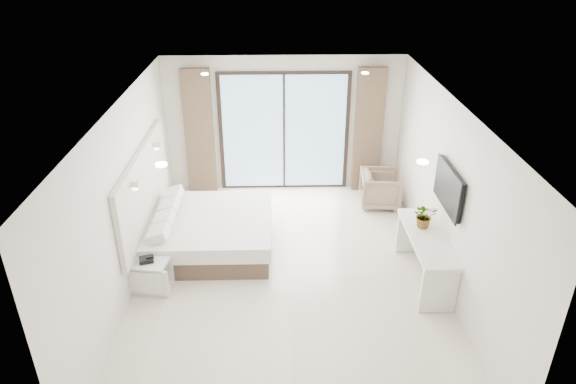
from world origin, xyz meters
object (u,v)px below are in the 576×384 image
nightstand (151,275)px  armchair (381,187)px  console_desk (426,248)px  bed (209,232)px

nightstand → armchair: armchair is taller
nightstand → console_desk: (4.06, 0.13, 0.32)m
bed → console_desk: (3.33, -0.97, 0.27)m
bed → console_desk: console_desk is taller
console_desk → nightstand: bearing=-178.2°
console_desk → armchair: (-0.21, 2.39, -0.19)m
nightstand → armchair: 4.60m
console_desk → armchair: size_ratio=2.24×
nightstand → console_desk: 4.07m
nightstand → armchair: (3.85, 2.52, 0.13)m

